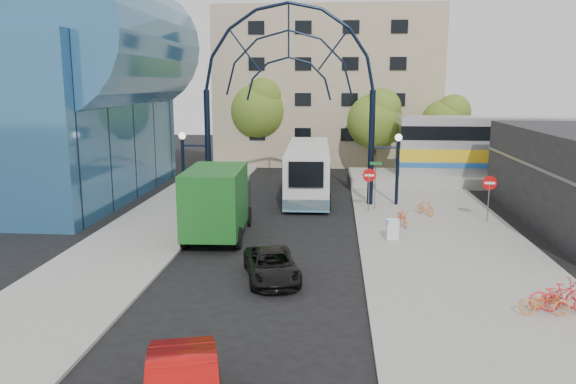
# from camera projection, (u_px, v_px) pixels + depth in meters

# --- Properties ---
(ground) EXTENTS (120.00, 120.00, 0.00)m
(ground) POSITION_uv_depth(u_px,v_px,m) (258.00, 283.00, 21.16)
(ground) COLOR black
(ground) RESTS_ON ground
(sidewalk_east) EXTENTS (8.00, 56.00, 0.12)m
(sidewalk_east) POSITION_uv_depth(u_px,v_px,m) (453.00, 255.00, 24.40)
(sidewalk_east) COLOR gray
(sidewalk_east) RESTS_ON ground
(plaza_west) EXTENTS (5.00, 50.00, 0.12)m
(plaza_west) POSITION_uv_depth(u_px,v_px,m) (143.00, 235.00, 27.55)
(plaza_west) COLOR gray
(plaza_west) RESTS_ON ground
(gateway_arch) EXTENTS (13.64, 0.44, 12.10)m
(gateway_arch) POSITION_uv_depth(u_px,v_px,m) (289.00, 63.00, 33.21)
(gateway_arch) COLOR black
(gateway_arch) RESTS_ON ground
(stop_sign) EXTENTS (0.80, 0.07, 2.50)m
(stop_sign) POSITION_uv_depth(u_px,v_px,m) (369.00, 179.00, 32.11)
(stop_sign) COLOR slate
(stop_sign) RESTS_ON sidewalk_east
(do_not_enter_sign) EXTENTS (0.76, 0.07, 2.48)m
(do_not_enter_sign) POSITION_uv_depth(u_px,v_px,m) (489.00, 188.00, 29.65)
(do_not_enter_sign) COLOR slate
(do_not_enter_sign) RESTS_ON sidewalk_east
(street_name_sign) EXTENTS (0.70, 0.70, 2.80)m
(street_name_sign) POSITION_uv_depth(u_px,v_px,m) (376.00, 175.00, 32.64)
(street_name_sign) COLOR slate
(street_name_sign) RESTS_ON sidewalk_east
(sandwich_board) EXTENTS (0.55, 0.61, 0.99)m
(sandwich_board) POSITION_uv_depth(u_px,v_px,m) (393.00, 227.00, 26.40)
(sandwich_board) COLOR white
(sandwich_board) RESTS_ON sidewalk_east
(transit_hall) EXTENTS (16.50, 18.00, 14.50)m
(transit_hall) POSITION_uv_depth(u_px,v_px,m) (51.00, 94.00, 35.80)
(transit_hall) COLOR #2D608B
(transit_hall) RESTS_ON ground
(apartment_block) EXTENTS (20.00, 12.10, 14.00)m
(apartment_block) POSITION_uv_depth(u_px,v_px,m) (327.00, 87.00, 53.85)
(apartment_block) COLOR tan
(apartment_block) RESTS_ON ground
(train_platform) EXTENTS (32.00, 5.00, 0.80)m
(train_platform) POSITION_uv_depth(u_px,v_px,m) (570.00, 181.00, 40.95)
(train_platform) COLOR gray
(train_platform) RESTS_ON ground
(train_car) EXTENTS (25.10, 3.05, 4.20)m
(train_car) POSITION_uv_depth(u_px,v_px,m) (574.00, 146.00, 40.47)
(train_car) COLOR #B7B7BC
(train_car) RESTS_ON train_platform
(tree_north_a) EXTENTS (4.48, 4.48, 7.00)m
(tree_north_a) POSITION_uv_depth(u_px,v_px,m) (377.00, 118.00, 45.12)
(tree_north_a) COLOR #382314
(tree_north_a) RESTS_ON ground
(tree_north_b) EXTENTS (5.12, 5.12, 8.00)m
(tree_north_b) POSITION_uv_depth(u_px,v_px,m) (260.00, 107.00, 49.73)
(tree_north_b) COLOR #382314
(tree_north_b) RESTS_ON ground
(tree_north_c) EXTENTS (4.16, 4.16, 6.50)m
(tree_north_c) POSITION_uv_depth(u_px,v_px,m) (448.00, 121.00, 46.65)
(tree_north_c) COLOR #382314
(tree_north_c) RESTS_ON ground
(city_bus) EXTENTS (3.15, 12.20, 3.33)m
(city_bus) POSITION_uv_depth(u_px,v_px,m) (308.00, 170.00, 37.33)
(city_bus) COLOR silver
(city_bus) RESTS_ON ground
(green_truck) EXTENTS (2.94, 7.03, 3.49)m
(green_truck) POSITION_uv_depth(u_px,v_px,m) (219.00, 201.00, 27.34)
(green_truck) COLOR black
(green_truck) RESTS_ON ground
(black_suv) EXTENTS (2.79, 4.38, 1.13)m
(black_suv) POSITION_uv_depth(u_px,v_px,m) (272.00, 265.00, 21.44)
(black_suv) COLOR black
(black_suv) RESTS_ON ground
(bike_near_a) EXTENTS (0.88, 1.79, 0.90)m
(bike_near_a) POSITION_uv_depth(u_px,v_px,m) (403.00, 217.00, 29.16)
(bike_near_a) COLOR orange
(bike_near_a) RESTS_ON sidewalk_east
(bike_near_b) EXTENTS (1.11, 1.47, 0.88)m
(bike_near_b) POSITION_uv_depth(u_px,v_px,m) (425.00, 207.00, 31.43)
(bike_near_b) COLOR orange
(bike_near_b) RESTS_ON sidewalk_east
(bike_far_a) EXTENTS (1.60, 0.58, 0.84)m
(bike_far_a) POSITION_uv_depth(u_px,v_px,m) (545.00, 303.00, 17.84)
(bike_far_a) COLOR orange
(bike_far_a) RESTS_ON sidewalk_east
(bike_far_b) EXTENTS (1.73, 0.86, 1.00)m
(bike_far_b) POSITION_uv_depth(u_px,v_px,m) (567.00, 299.00, 17.95)
(bike_far_b) COLOR red
(bike_far_b) RESTS_ON sidewalk_east
(bike_far_c) EXTENTS (1.99, 1.00, 1.00)m
(bike_far_c) POSITION_uv_depth(u_px,v_px,m) (557.00, 295.00, 18.33)
(bike_far_c) COLOR red
(bike_far_c) RESTS_ON sidewalk_east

